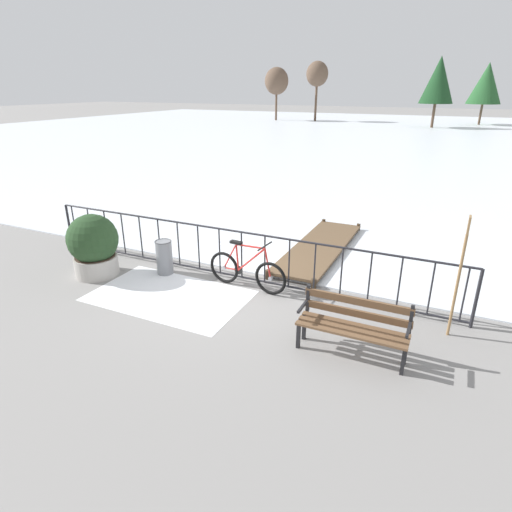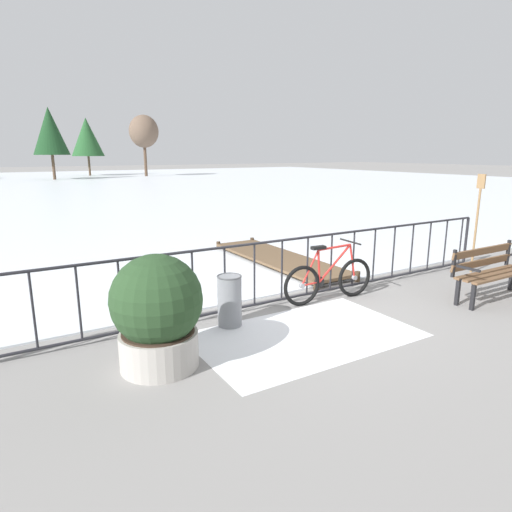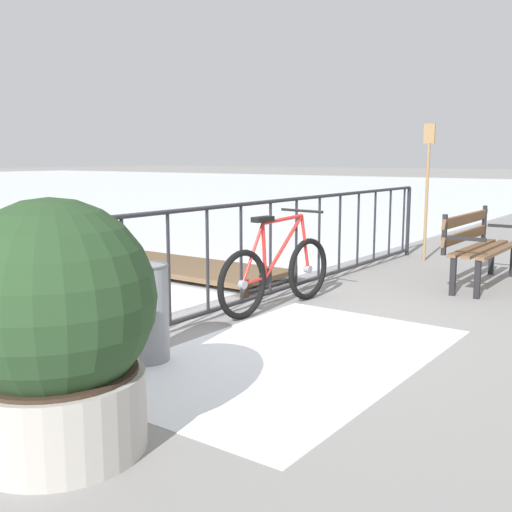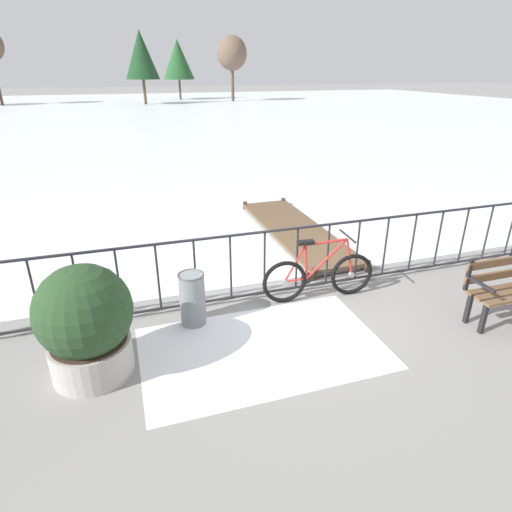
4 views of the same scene
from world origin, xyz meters
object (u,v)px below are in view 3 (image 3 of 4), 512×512
object	(u,v)px
bicycle_near_railing	(277,273)
oar_upright	(427,183)
park_bench	(478,242)
trash_bin	(146,312)
planter_with_shrub	(55,326)

from	to	relation	value
bicycle_near_railing	oar_upright	xyz separation A→B (m)	(3.67, -0.13, 0.77)
bicycle_near_railing	oar_upright	bearing A→B (deg)	-2.06
park_bench	oar_upright	xyz separation A→B (m)	(1.29, 1.13, 0.63)
trash_bin	oar_upright	world-z (taller)	oar_upright
park_bench	oar_upright	distance (m)	1.83
park_bench	trash_bin	xyz separation A→B (m)	(-4.26, 1.17, -0.14)
planter_with_shrub	trash_bin	distance (m)	1.45
planter_with_shrub	trash_bin	world-z (taller)	planter_with_shrub
planter_with_shrub	bicycle_near_railing	bearing A→B (deg)	13.75
park_bench	planter_with_shrub	distance (m)	5.55
trash_bin	oar_upright	xyz separation A→B (m)	(5.56, -0.03, 0.76)
bicycle_near_railing	trash_bin	distance (m)	1.89
bicycle_near_railing	park_bench	bearing A→B (deg)	-27.94
bicycle_near_railing	trash_bin	world-z (taller)	bicycle_near_railing
planter_with_shrub	oar_upright	world-z (taller)	oar_upright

